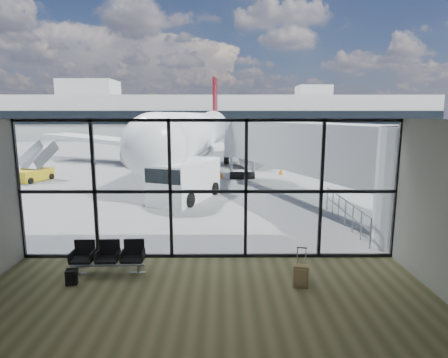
{
  "coord_description": "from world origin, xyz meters",
  "views": [
    {
      "loc": [
        0.45,
        -11.63,
        4.63
      ],
      "look_at": [
        0.52,
        3.0,
        2.08
      ],
      "focal_mm": 30.0,
      "sensor_mm": 36.0,
      "label": 1
    }
  ],
  "objects_px": {
    "backpack": "(72,277)",
    "service_van": "(184,180)",
    "belt_loader": "(145,158)",
    "seating_row": "(109,255)",
    "suitcase": "(301,276)",
    "mobile_stairs": "(33,173)",
    "airliner": "(199,133)"
  },
  "relations": [
    {
      "from": "seating_row",
      "to": "mobile_stairs",
      "type": "distance_m",
      "value": 18.37
    },
    {
      "from": "suitcase",
      "to": "airliner",
      "type": "distance_m",
      "value": 26.8
    },
    {
      "from": "suitcase",
      "to": "service_van",
      "type": "bearing_deg",
      "value": 123.36
    },
    {
      "from": "backpack",
      "to": "airliner",
      "type": "xyz_separation_m",
      "value": [
        1.88,
        26.17,
        2.65
      ]
    },
    {
      "from": "seating_row",
      "to": "belt_loader",
      "type": "distance_m",
      "value": 25.04
    },
    {
      "from": "backpack",
      "to": "service_van",
      "type": "xyz_separation_m",
      "value": [
        2.06,
        10.43,
        0.86
      ]
    },
    {
      "from": "seating_row",
      "to": "suitcase",
      "type": "distance_m",
      "value": 5.59
    },
    {
      "from": "belt_loader",
      "to": "suitcase",
      "type": "bearing_deg",
      "value": -72.55
    },
    {
      "from": "seating_row",
      "to": "backpack",
      "type": "height_order",
      "value": "seating_row"
    },
    {
      "from": "suitcase",
      "to": "belt_loader",
      "type": "bearing_deg",
      "value": 121.88
    },
    {
      "from": "seating_row",
      "to": "mobile_stairs",
      "type": "xyz_separation_m",
      "value": [
        -9.93,
        15.46,
        0.01
      ]
    },
    {
      "from": "suitcase",
      "to": "belt_loader",
      "type": "relative_size",
      "value": 0.29
    },
    {
      "from": "backpack",
      "to": "belt_loader",
      "type": "relative_size",
      "value": 0.12
    },
    {
      "from": "backpack",
      "to": "mobile_stairs",
      "type": "height_order",
      "value": "mobile_stairs"
    },
    {
      "from": "service_van",
      "to": "belt_loader",
      "type": "height_order",
      "value": "service_van"
    },
    {
      "from": "seating_row",
      "to": "suitcase",
      "type": "bearing_deg",
      "value": -12.67
    },
    {
      "from": "seating_row",
      "to": "mobile_stairs",
      "type": "relative_size",
      "value": 0.62
    },
    {
      "from": "mobile_stairs",
      "to": "backpack",
      "type": "bearing_deg",
      "value": -42.7
    },
    {
      "from": "suitcase",
      "to": "mobile_stairs",
      "type": "height_order",
      "value": "mobile_stairs"
    },
    {
      "from": "backpack",
      "to": "airliner",
      "type": "height_order",
      "value": "airliner"
    },
    {
      "from": "suitcase",
      "to": "mobile_stairs",
      "type": "xyz_separation_m",
      "value": [
        -15.42,
        16.5,
        0.21
      ]
    },
    {
      "from": "seating_row",
      "to": "backpack",
      "type": "distance_m",
      "value": 1.21
    },
    {
      "from": "belt_loader",
      "to": "seating_row",
      "type": "bearing_deg",
      "value": -83.58
    },
    {
      "from": "service_van",
      "to": "mobile_stairs",
      "type": "relative_size",
      "value": 1.52
    },
    {
      "from": "seating_row",
      "to": "airliner",
      "type": "height_order",
      "value": "airliner"
    },
    {
      "from": "backpack",
      "to": "service_van",
      "type": "bearing_deg",
      "value": 69.72
    },
    {
      "from": "backpack",
      "to": "suitcase",
      "type": "relative_size",
      "value": 0.42
    },
    {
      "from": "backpack",
      "to": "airliner",
      "type": "bearing_deg",
      "value": 76.79
    },
    {
      "from": "airliner",
      "to": "service_van",
      "type": "height_order",
      "value": "airliner"
    },
    {
      "from": "service_van",
      "to": "belt_loader",
      "type": "relative_size",
      "value": 1.42
    },
    {
      "from": "seating_row",
      "to": "mobile_stairs",
      "type": "bearing_deg",
      "value": 120.82
    },
    {
      "from": "seating_row",
      "to": "service_van",
      "type": "distance_m",
      "value": 9.64
    }
  ]
}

